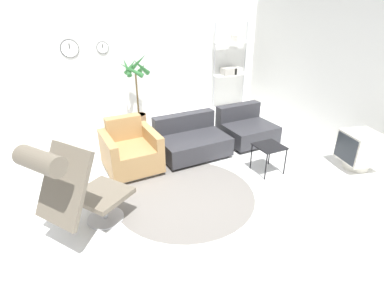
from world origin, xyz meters
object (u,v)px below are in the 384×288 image
couch_second (246,129)px  side_table (269,149)px  lounge_chair (73,184)px  armchair_red (131,152)px  crt_television (359,149)px  potted_plant (137,95)px  shelf_unit (233,61)px  couch_low (191,141)px

couch_second → side_table: (-0.37, -1.13, 0.16)m
lounge_chair → armchair_red: bearing=109.8°
crt_television → potted_plant: bearing=52.1°
lounge_chair → couch_second: size_ratio=1.29×
shelf_unit → potted_plant: bearing=-173.7°
lounge_chair → couch_second: bearing=79.2°
armchair_red → shelf_unit: (3.16, 2.03, 0.86)m
lounge_chair → couch_low: size_ratio=1.04×
armchair_red → side_table: size_ratio=1.93×
couch_second → shelf_unit: bearing=-116.5°
armchair_red → crt_television: armchair_red is taller
potted_plant → shelf_unit: shelf_unit is taller
armchair_red → shelf_unit: size_ratio=0.43×
armchair_red → potted_plant: (0.65, 1.75, 0.39)m
potted_plant → crt_television: bearing=-51.6°
crt_television → shelf_unit: 3.67m
crt_television → potted_plant: size_ratio=0.41×
lounge_chair → side_table: bearing=61.0°
side_table → potted_plant: potted_plant is taller
lounge_chair → potted_plant: potted_plant is taller
lounge_chair → armchair_red: lounge_chair is taller
armchair_red → shelf_unit: shelf_unit is taller
lounge_chair → crt_television: bearing=52.0°
couch_second → shelf_unit: shelf_unit is taller
lounge_chair → crt_television: 4.21m
armchair_red → potted_plant: potted_plant is taller
armchair_red → shelf_unit: bearing=-149.3°
armchair_red → couch_low: (1.09, 0.07, -0.06)m
shelf_unit → armchair_red: bearing=-147.3°
armchair_red → couch_second: bearing=-179.1°
couch_second → crt_television: size_ratio=1.51×
potted_plant → armchair_red: bearing=-110.4°
couch_low → couch_second: bearing=-179.4°
couch_low → potted_plant: potted_plant is taller
crt_television → potted_plant: potted_plant is taller
couch_second → crt_television: bearing=119.2°
potted_plant → couch_low: bearing=-75.4°
crt_television → shelf_unit: shelf_unit is taller
lounge_chair → potted_plant: (1.57, 3.03, -0.01)m
shelf_unit → couch_low: bearing=-136.5°
side_table → crt_television: (1.36, -0.53, -0.07)m
side_table → crt_television: crt_television is taller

